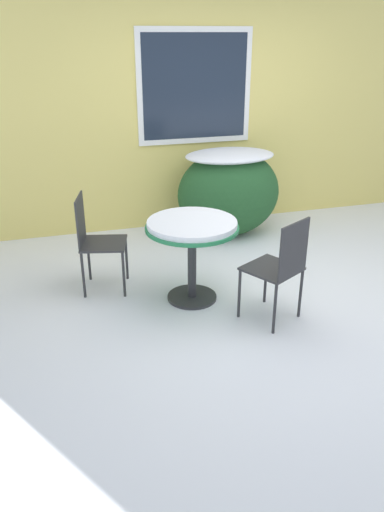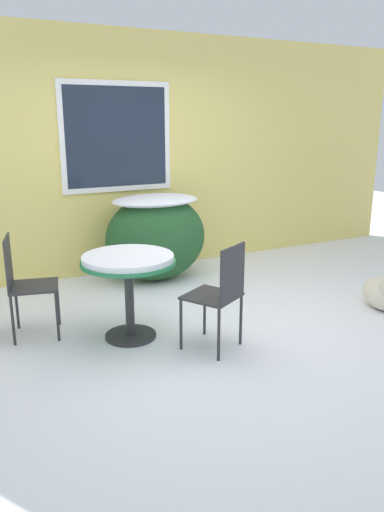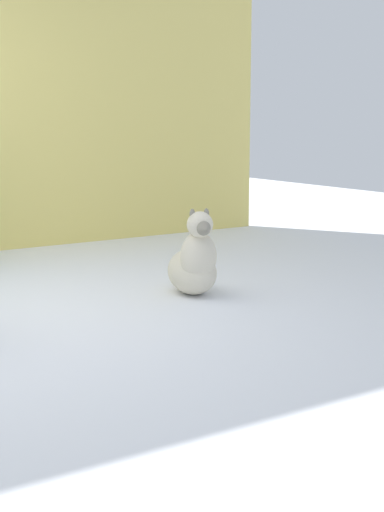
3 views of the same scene
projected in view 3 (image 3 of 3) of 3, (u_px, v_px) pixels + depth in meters
dog at (194, 264)px, 5.31m from camera, size 0.45×0.68×0.61m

